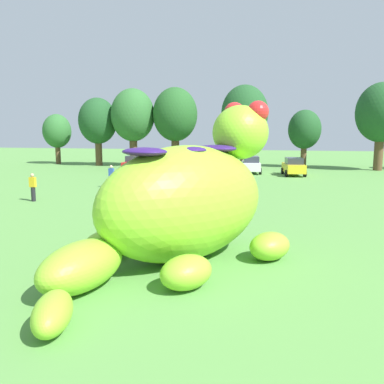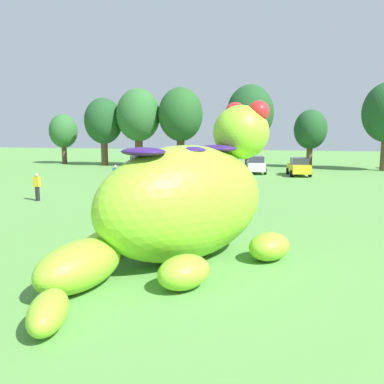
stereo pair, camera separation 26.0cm
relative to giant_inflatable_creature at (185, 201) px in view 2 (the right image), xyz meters
The scene contains 16 objects.
ground_plane 2.11m from the giant_inflatable_creature, 165.36° to the right, with size 160.00×160.00×0.00m, color #568E42.
giant_inflatable_creature is the anchor object (origin of this frame).
car_red 29.64m from the giant_inflatable_creature, 113.54° to the left, with size 2.04×4.15×1.72m.
car_blue 29.23m from the giant_inflatable_creature, 105.97° to the left, with size 2.03×4.15×1.72m.
car_green 28.57m from the giant_inflatable_creature, 97.16° to the left, with size 2.38×4.30×1.72m.
car_white 28.51m from the giant_inflatable_creature, 89.78° to the left, with size 2.34×4.29×1.72m.
car_yellow 27.60m from the giant_inflatable_creature, 81.05° to the left, with size 2.36×4.30×1.72m.
tree_far_left 43.48m from the giant_inflatable_creature, 125.97° to the left, with size 3.63×3.63×6.44m.
tree_left 38.96m from the giant_inflatable_creature, 119.47° to the left, with size 4.68×4.68×8.31m.
tree_mid_left 37.02m from the giant_inflatable_creature, 113.24° to the left, with size 5.24×5.24×9.31m.
tree_centre_left 35.83m from the giant_inflatable_creature, 105.28° to the left, with size 5.29×5.29×9.38m.
tree_centre 34.33m from the giant_inflatable_creature, 91.89° to the left, with size 5.32×5.32×9.45m.
tree_centre_right 37.06m from the giant_inflatable_creature, 81.17° to the left, with size 3.79×3.79×6.72m.
spectator_near_inflatable 10.43m from the giant_inflatable_creature, 107.55° to the left, with size 0.38×0.26×1.71m.
spectator_mid_field 18.01m from the giant_inflatable_creature, 121.40° to the left, with size 0.38×0.26×1.71m.
spectator_wandering 14.65m from the giant_inflatable_creature, 142.78° to the left, with size 0.38×0.26×1.71m.
Camera 2 is at (4.04, -12.45, 4.23)m, focal length 37.63 mm.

